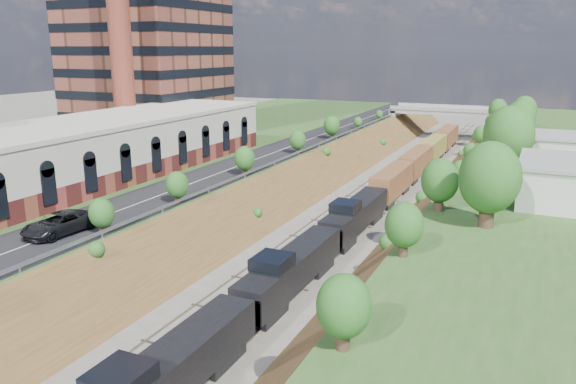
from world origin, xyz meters
name	(u,v)px	position (x,y,z in m)	size (l,w,h in m)	color
platform_left	(162,165)	(-33.00, 60.00, 2.50)	(44.00, 180.00, 5.00)	#325523
embankment_left	(290,195)	(-11.00, 60.00, 0.00)	(7.07, 180.00, 7.07)	olive
embankment_right	(449,214)	(11.00, 60.00, 0.00)	(7.07, 180.00, 7.07)	olive
rail_left_track	(346,201)	(-2.60, 60.00, 0.09)	(1.58, 180.00, 0.18)	gray
rail_right_track	(383,206)	(2.60, 60.00, 0.09)	(1.58, 180.00, 0.18)	gray
road	(261,158)	(-15.50, 60.00, 5.05)	(8.00, 180.00, 0.10)	black
guardrail	(286,157)	(-11.40, 59.80, 5.55)	(0.10, 171.00, 0.70)	#99999E
commercial_building	(77,153)	(-28.00, 38.00, 8.51)	(14.30, 62.30, 7.00)	maroon
smokestack	(118,13)	(-36.00, 56.00, 25.00)	(3.20, 3.20, 40.00)	maroon
overpass	(446,117)	(0.00, 122.00, 4.92)	(24.50, 8.30, 7.40)	gray
white_building_near	(567,183)	(23.50, 52.00, 7.00)	(9.00, 12.00, 4.00)	silver
white_building_far	(559,150)	(23.00, 74.00, 6.80)	(8.00, 10.00, 3.60)	silver
tree_right_large	(490,178)	(17.00, 40.00, 9.38)	(5.25, 5.25, 7.61)	#473323
tree_left_crest	(63,226)	(-11.80, 20.00, 7.04)	(2.45, 2.45, 3.55)	#473323
freight_train	(390,184)	(2.60, 62.72, 2.39)	(2.75, 111.32, 4.55)	black
suv	(59,223)	(-15.27, 22.82, 6.00)	(2.97, 6.45, 1.79)	black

